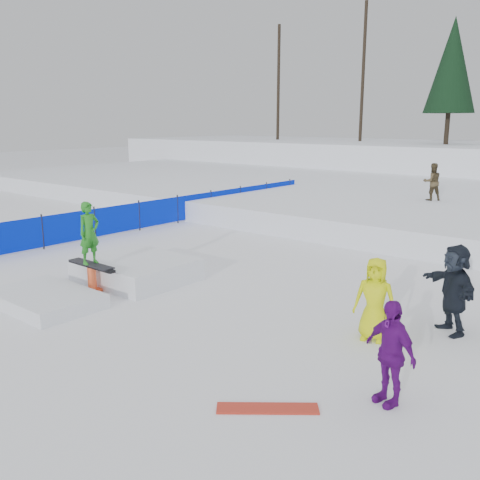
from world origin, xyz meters
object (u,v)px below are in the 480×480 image
Objects in this scene: walker_olive at (432,182)px; spectator_yellow at (375,299)px; spectator_dark at (454,289)px; jib_rail_feature at (113,274)px; safety_fence at (178,209)px; spectator_purple at (390,352)px.

spectator_yellow is at bearing 64.08° from walker_olive.
spectator_dark is 7.56m from jib_rail_feature.
spectator_dark is (4.68, -11.29, -0.69)m from walker_olive.
jib_rail_feature reaches higher than safety_fence.
walker_olive reaches higher than spectator_yellow.
spectator_yellow is 0.90× the size of spectator_dark.
walker_olive is at bearing 79.54° from jib_rail_feature.
spectator_yellow reaches higher than safety_fence.
safety_fence is at bearing -158.59° from spectator_dark.
spectator_purple is at bearing -71.00° from spectator_yellow.
spectator_yellow reaches higher than spectator_purple.
spectator_yellow is (3.71, -12.52, -0.78)m from walker_olive.
jib_rail_feature is (-6.22, -1.07, -0.46)m from spectator_yellow.
jib_rail_feature is at bearing 177.64° from spectator_yellow.
safety_fence is 10.59× the size of spectator_purple.
jib_rail_feature reaches higher than spectator_purple.
spectator_yellow is 0.35× the size of jib_rail_feature.
spectator_yellow is at bearing -86.62° from spectator_dark.
safety_fence is at bearing 0.97° from walker_olive.
spectator_dark is 0.38× the size of jib_rail_feature.
spectator_yellow is 6.32m from jib_rail_feature.
jib_rail_feature is at bearing -120.71° from spectator_dark.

